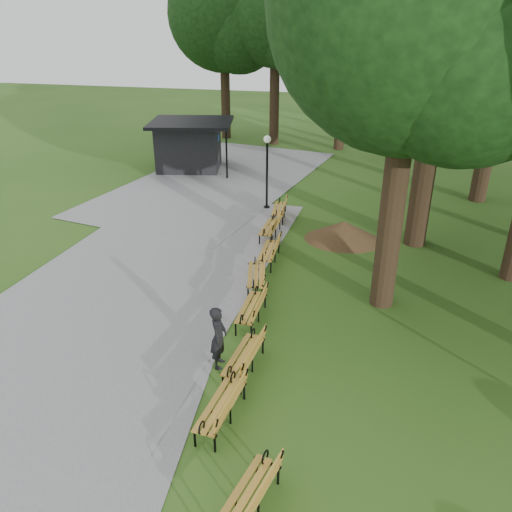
% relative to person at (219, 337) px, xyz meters
% --- Properties ---
extents(ground, '(100.00, 100.00, 0.00)m').
position_rel_person_xyz_m(ground, '(-0.11, 1.11, -0.83)').
color(ground, '#2C5518').
rests_on(ground, ground).
extents(path, '(12.00, 38.00, 0.06)m').
position_rel_person_xyz_m(path, '(-4.11, 4.11, -0.80)').
color(path, gray).
rests_on(path, ground).
extents(person, '(0.48, 0.65, 1.65)m').
position_rel_person_xyz_m(person, '(0.00, 0.00, 0.00)').
color(person, black).
rests_on(person, ground).
extents(kiosk, '(5.13, 4.69, 2.76)m').
position_rel_person_xyz_m(kiosk, '(-7.25, 16.86, 0.55)').
color(kiosk, black).
rests_on(kiosk, ground).
extents(lamp_post, '(0.32, 0.32, 3.31)m').
position_rel_person_xyz_m(lamp_post, '(-1.47, 11.48, 1.54)').
color(lamp_post, black).
rests_on(lamp_post, ground).
extents(dirt_mound, '(2.52, 2.52, 0.78)m').
position_rel_person_xyz_m(dirt_mound, '(2.25, 8.68, -0.44)').
color(dirt_mound, '#47301C').
rests_on(dirt_mound, ground).
extents(bench_0, '(1.04, 1.99, 0.88)m').
position_rel_person_xyz_m(bench_0, '(1.76, -3.88, -0.39)').
color(bench_0, '#C08A2C').
rests_on(bench_0, ground).
extents(bench_1, '(0.82, 1.95, 0.88)m').
position_rel_person_xyz_m(bench_1, '(0.64, -1.85, -0.39)').
color(bench_1, '#C08A2C').
rests_on(bench_1, ground).
extents(bench_2, '(0.79, 1.95, 0.88)m').
position_rel_person_xyz_m(bench_2, '(0.65, -0.05, -0.39)').
color(bench_2, '#C08A2C').
rests_on(bench_2, ground).
extents(bench_3, '(0.65, 1.90, 0.88)m').
position_rel_person_xyz_m(bench_3, '(0.25, 2.16, -0.39)').
color(bench_3, '#C08A2C').
rests_on(bench_3, ground).
extents(bench_4, '(1.05, 1.99, 0.88)m').
position_rel_person_xyz_m(bench_4, '(-0.12, 4.16, -0.39)').
color(bench_4, '#C08A2C').
rests_on(bench_4, ground).
extents(bench_5, '(0.72, 1.93, 0.88)m').
position_rel_person_xyz_m(bench_5, '(-0.12, 6.05, -0.39)').
color(bench_5, '#C08A2C').
rests_on(bench_5, ground).
extents(bench_6, '(0.65, 1.90, 0.88)m').
position_rel_person_xyz_m(bench_6, '(-0.57, 8.21, -0.39)').
color(bench_6, '#C08A2C').
rests_on(bench_6, ground).
extents(bench_7, '(0.86, 1.96, 0.88)m').
position_rel_person_xyz_m(bench_7, '(-0.65, 10.33, -0.39)').
color(bench_7, '#C08A2C').
rests_on(bench_7, ground).
extents(lawn_tree_0, '(7.23, 7.23, 11.79)m').
position_rel_person_xyz_m(lawn_tree_0, '(3.82, 4.11, 7.31)').
color(lawn_tree_0, black).
rests_on(lawn_tree_0, ground).
extents(lawn_tree_4, '(6.97, 6.97, 11.18)m').
position_rel_person_xyz_m(lawn_tree_4, '(7.98, 15.07, 6.82)').
color(lawn_tree_4, black).
rests_on(lawn_tree_4, ground).
extents(tree_backdrop, '(36.24, 9.68, 16.16)m').
position_rel_person_xyz_m(tree_backdrop, '(6.72, 24.24, 7.25)').
color(tree_backdrop, black).
rests_on(tree_backdrop, ground).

